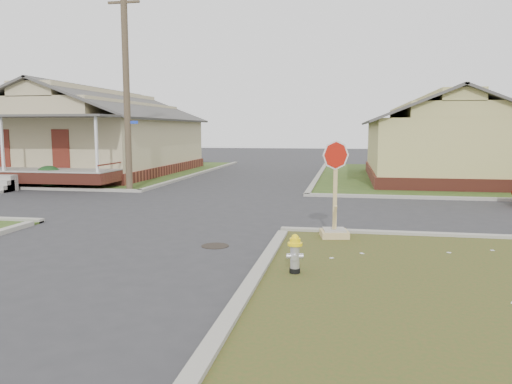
# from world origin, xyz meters

# --- Properties ---
(ground) EXTENTS (120.00, 120.00, 0.00)m
(ground) POSITION_xyz_m (0.00, 0.00, 0.00)
(ground) COLOR #2D2D30
(ground) RESTS_ON ground
(verge_far_left) EXTENTS (19.00, 19.00, 0.05)m
(verge_far_left) POSITION_xyz_m (-13.00, 18.00, 0.03)
(verge_far_left) COLOR #2D4619
(verge_far_left) RESTS_ON ground
(curbs) EXTENTS (80.00, 40.00, 0.12)m
(curbs) POSITION_xyz_m (0.00, 5.00, 0.00)
(curbs) COLOR gray
(curbs) RESTS_ON ground
(manhole) EXTENTS (0.64, 0.64, 0.01)m
(manhole) POSITION_xyz_m (2.20, -0.50, 0.01)
(manhole) COLOR black
(manhole) RESTS_ON ground
(corner_house) EXTENTS (10.10, 15.50, 5.30)m
(corner_house) POSITION_xyz_m (-10.00, 16.68, 2.28)
(corner_house) COLOR brown
(corner_house) RESTS_ON ground
(side_house_yellow) EXTENTS (7.60, 11.60, 4.70)m
(side_house_yellow) POSITION_xyz_m (10.00, 16.50, 2.19)
(side_house_yellow) COLOR brown
(side_house_yellow) RESTS_ON ground
(utility_pole) EXTENTS (1.80, 0.28, 9.00)m
(utility_pole) POSITION_xyz_m (-4.20, 8.90, 4.66)
(utility_pole) COLOR #433526
(utility_pole) RESTS_ON ground
(fire_hydrant) EXTENTS (0.27, 0.27, 0.73)m
(fire_hydrant) POSITION_xyz_m (4.27, -2.51, 0.45)
(fire_hydrant) COLOR black
(fire_hydrant) RESTS_ON ground
(stop_sign) EXTENTS (0.68, 0.66, 2.39)m
(stop_sign) POSITION_xyz_m (4.91, 0.77, 0.57)
(stop_sign) COLOR tan
(stop_sign) RESTS_ON ground
(hedge_right) EXTENTS (1.34, 1.10, 1.03)m
(hedge_right) POSITION_xyz_m (-8.31, 9.25, 0.56)
(hedge_right) COLOR #15391A
(hedge_right) RESTS_ON verge_far_left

